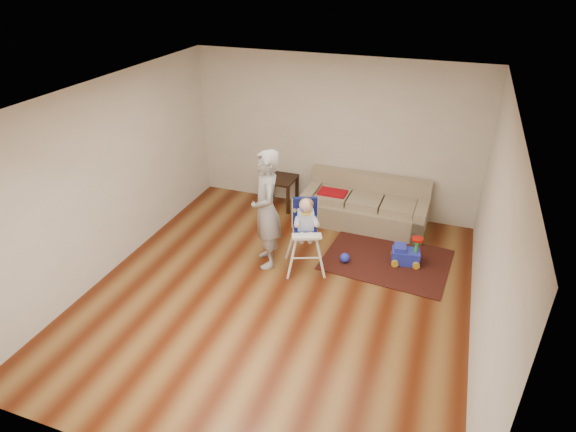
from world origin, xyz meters
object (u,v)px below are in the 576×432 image
(ride_on_toy, at_px, (406,250))
(adult, at_px, (266,210))
(toy_ball, at_px, (345,258))
(side_table, at_px, (280,192))
(high_chair, at_px, (305,236))
(sofa, at_px, (365,203))

(ride_on_toy, height_order, adult, adult)
(toy_ball, bearing_deg, side_table, 137.79)
(toy_ball, relative_size, adult, 0.08)
(toy_ball, xyz_separation_m, adult, (-1.10, -0.37, 0.81))
(ride_on_toy, xyz_separation_m, toy_ball, (-0.86, -0.29, -0.15))
(high_chair, relative_size, adult, 0.64)
(sofa, distance_m, high_chair, 1.70)
(side_table, relative_size, high_chair, 0.48)
(high_chair, bearing_deg, side_table, 98.97)
(ride_on_toy, relative_size, high_chair, 0.39)
(ride_on_toy, relative_size, adult, 0.25)
(toy_ball, height_order, high_chair, high_chair)
(sofa, xyz_separation_m, side_table, (-1.59, 0.15, -0.12))
(adult, bearing_deg, side_table, 165.18)
(ride_on_toy, distance_m, toy_ball, 0.92)
(side_table, height_order, adult, adult)
(sofa, distance_m, adult, 2.05)
(sofa, height_order, high_chair, high_chair)
(ride_on_toy, xyz_separation_m, high_chair, (-1.38, -0.61, 0.32))
(high_chair, distance_m, adult, 0.67)
(sofa, distance_m, ride_on_toy, 1.30)
(toy_ball, relative_size, high_chair, 0.13)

